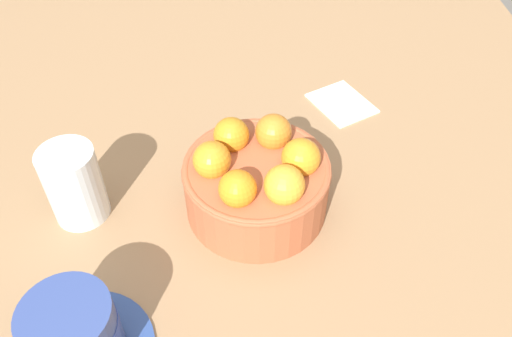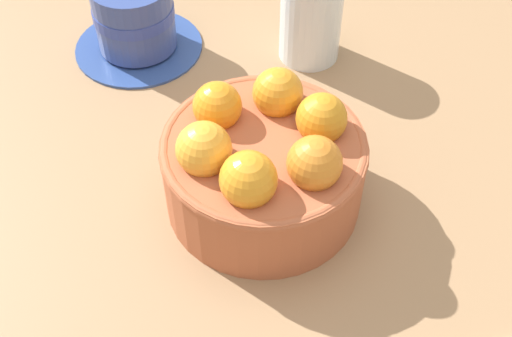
# 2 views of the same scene
# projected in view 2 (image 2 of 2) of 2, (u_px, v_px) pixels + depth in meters

# --- Properties ---
(ground_plane) EXTENTS (1.47, 1.00, 0.05)m
(ground_plane) POSITION_uv_depth(u_px,v_px,m) (263.00, 215.00, 0.61)
(ground_plane) COLOR #997551
(terracotta_bowl) EXTENTS (0.17, 0.17, 0.10)m
(terracotta_bowl) POSITION_uv_depth(u_px,v_px,m) (263.00, 163.00, 0.55)
(terracotta_bowl) COLOR #AD5938
(terracotta_bowl) RESTS_ON ground_plane
(coffee_cup) EXTENTS (0.14, 0.14, 0.08)m
(coffee_cup) POSITION_uv_depth(u_px,v_px,m) (135.00, 20.00, 0.70)
(coffee_cup) COLOR #2C478B
(coffee_cup) RESTS_ON ground_plane
(water_glass) EXTENTS (0.06, 0.06, 0.10)m
(water_glass) POSITION_uv_depth(u_px,v_px,m) (306.00, 16.00, 0.69)
(water_glass) COLOR silver
(water_glass) RESTS_ON ground_plane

